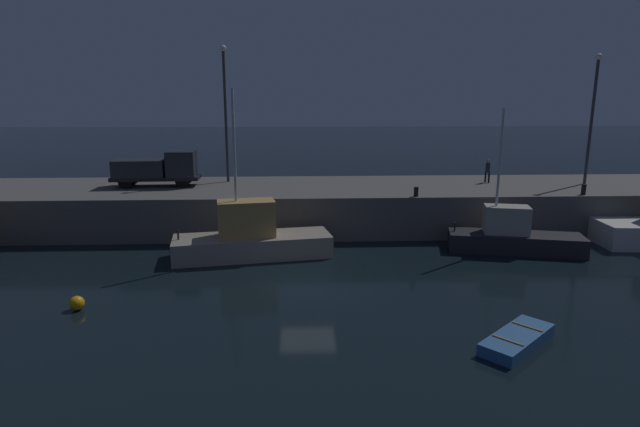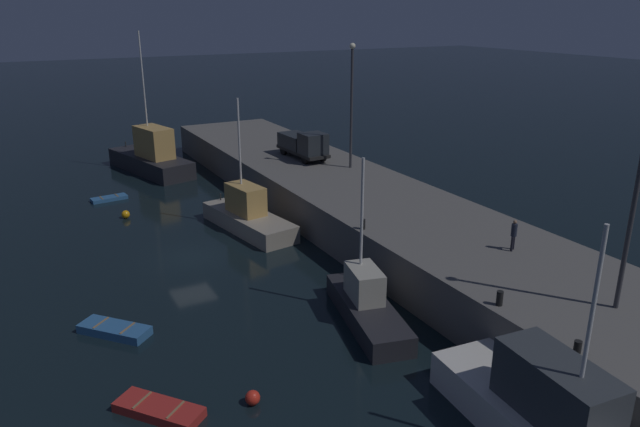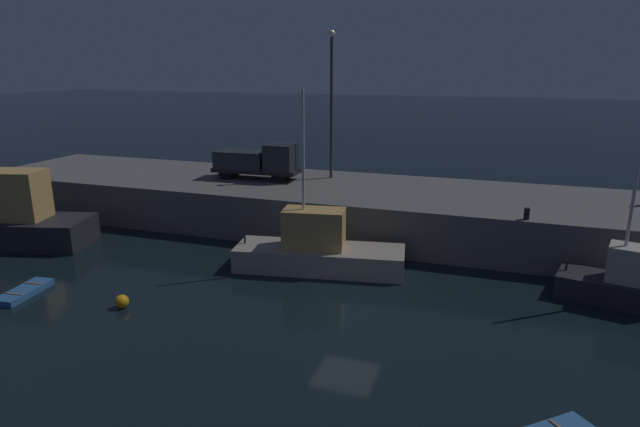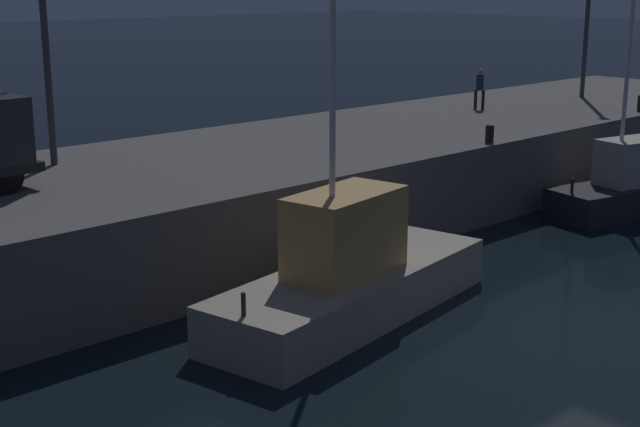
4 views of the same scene
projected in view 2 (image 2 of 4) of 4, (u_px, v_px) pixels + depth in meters
ground_plane at (190, 258)px, 36.43m from camera, size 320.00×320.00×0.00m
pier_quay at (362, 207)px, 41.51m from camera, size 57.14×9.28×2.66m
fishing_trawler_red at (152, 157)px, 54.97m from camera, size 11.07×5.78×12.57m
fishing_boat_blue at (367, 305)px, 28.86m from camera, size 7.49×3.65×7.91m
fishing_boat_orange at (248, 216)px, 40.77m from camera, size 8.70×3.95×8.89m
dinghy_orange_near at (115, 330)px, 27.88m from camera, size 3.33×3.17×0.46m
rowboat_white_mid at (109, 198)px, 47.32m from camera, size 1.32×2.82×0.32m
dinghy_red_small at (159, 410)px, 22.37m from camera, size 3.43×3.11×0.43m
mooring_buoy_near at (126, 214)px, 43.20m from camera, size 0.59×0.59×0.59m
mooring_buoy_mid at (253, 398)px, 22.90m from camera, size 0.58×0.58×0.58m
lamp_post_west at (352, 98)px, 44.80m from camera, size 0.44×0.44×9.36m
lamp_post_east at (636, 191)px, 23.16m from camera, size 0.44×0.44×8.71m
utility_truck at (304, 144)px, 48.96m from camera, size 5.81×2.19×2.36m
dockworker at (514, 233)px, 30.37m from camera, size 0.41×0.41×1.63m
bollard_west at (578, 347)px, 21.50m from camera, size 0.28×0.28×0.46m
bollard_central at (500, 298)px, 24.89m from camera, size 0.28×0.28×0.64m
bollard_east at (363, 224)px, 33.50m from camera, size 0.28×0.28×0.58m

